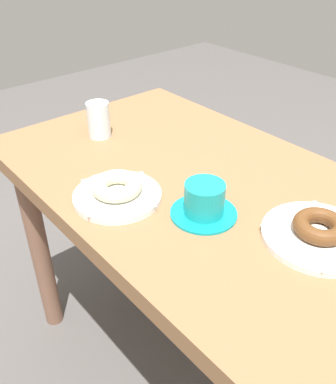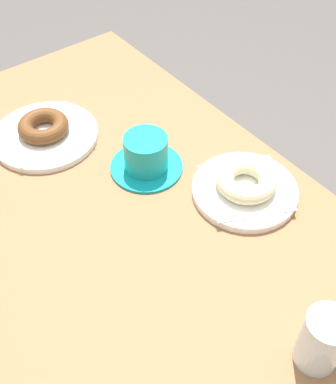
% 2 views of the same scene
% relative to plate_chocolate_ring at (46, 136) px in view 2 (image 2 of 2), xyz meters
% --- Properties ---
extents(ground_plane, '(6.00, 6.00, 0.00)m').
position_rel_plate_chocolate_ring_xyz_m(ground_plane, '(0.29, 0.03, -0.74)').
color(ground_plane, '#4F4B49').
extents(table, '(1.17, 0.67, 0.73)m').
position_rel_plate_chocolate_ring_xyz_m(table, '(0.29, 0.03, -0.11)').
color(table, brown).
rests_on(table, ground_plane).
extents(plate_chocolate_ring, '(0.22, 0.22, 0.01)m').
position_rel_plate_chocolate_ring_xyz_m(plate_chocolate_ring, '(0.00, 0.00, 0.00)').
color(plate_chocolate_ring, white).
rests_on(plate_chocolate_ring, table).
extents(napkin_chocolate_ring, '(0.18, 0.18, 0.00)m').
position_rel_plate_chocolate_ring_xyz_m(napkin_chocolate_ring, '(0.00, 0.00, 0.01)').
color(napkin_chocolate_ring, white).
rests_on(napkin_chocolate_ring, plate_chocolate_ring).
extents(donut_chocolate_ring, '(0.11, 0.11, 0.03)m').
position_rel_plate_chocolate_ring_xyz_m(donut_chocolate_ring, '(0.00, 0.00, 0.03)').
color(donut_chocolate_ring, '#5A3519').
rests_on(donut_chocolate_ring, napkin_chocolate_ring).
extents(plate_sugar_ring, '(0.20, 0.20, 0.01)m').
position_rel_plate_chocolate_ring_xyz_m(plate_sugar_ring, '(0.38, 0.22, 0.00)').
color(plate_sugar_ring, white).
rests_on(plate_sugar_ring, table).
extents(napkin_sugar_ring, '(0.20, 0.20, 0.00)m').
position_rel_plate_chocolate_ring_xyz_m(napkin_sugar_ring, '(0.38, 0.22, 0.01)').
color(napkin_sugar_ring, white).
rests_on(napkin_sugar_ring, plate_sugar_ring).
extents(donut_sugar_ring, '(0.11, 0.11, 0.03)m').
position_rel_plate_chocolate_ring_xyz_m(donut_sugar_ring, '(0.38, 0.22, 0.03)').
color(donut_sugar_ring, beige).
rests_on(donut_sugar_ring, napkin_sugar_ring).
extents(water_glass, '(0.06, 0.06, 0.10)m').
position_rel_plate_chocolate_ring_xyz_m(water_glass, '(0.68, 0.08, 0.04)').
color(water_glass, silver).
rests_on(water_glass, table).
extents(coffee_cup, '(0.15, 0.15, 0.08)m').
position_rel_plate_chocolate_ring_xyz_m(coffee_cup, '(0.21, 0.12, 0.03)').
color(coffee_cup, '#0F97A3').
rests_on(coffee_cup, table).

